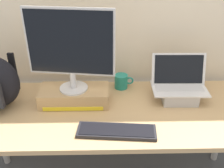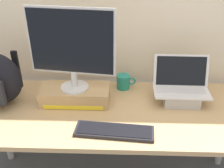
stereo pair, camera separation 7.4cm
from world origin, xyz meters
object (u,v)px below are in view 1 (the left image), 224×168
(toner_box_yellow, at_px, (74,96))
(external_keyboard, at_px, (117,131))
(coffee_mug, at_px, (121,81))
(open_laptop, at_px, (179,90))
(desktop_monitor, at_px, (70,47))

(toner_box_yellow, distance_m, external_keyboard, 0.40)
(toner_box_yellow, bearing_deg, coffee_mug, 30.45)
(toner_box_yellow, height_order, external_keyboard, toner_box_yellow)
(open_laptop, xyz_separation_m, external_keyboard, (-0.42, -0.34, -0.05))
(toner_box_yellow, height_order, open_laptop, open_laptop)
(toner_box_yellow, relative_size, desktop_monitor, 0.84)
(toner_box_yellow, height_order, coffee_mug, same)
(desktop_monitor, bearing_deg, toner_box_yellow, 87.28)
(open_laptop, distance_m, coffee_mug, 0.39)
(desktop_monitor, relative_size, open_laptop, 1.48)
(external_keyboard, relative_size, coffee_mug, 3.29)
(coffee_mug, bearing_deg, toner_box_yellow, -149.55)
(toner_box_yellow, bearing_deg, external_keyboard, -50.09)
(desktop_monitor, relative_size, external_keyboard, 1.19)
(desktop_monitor, bearing_deg, open_laptop, 10.53)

